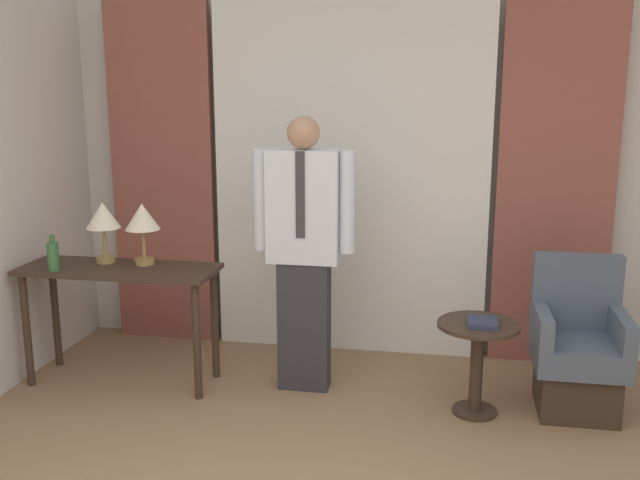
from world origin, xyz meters
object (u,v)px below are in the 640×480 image
Objects in this scene: person at (304,245)px; armchair at (577,354)px; desk at (120,287)px; table_lamp_left at (103,219)px; bottle_near_edge at (53,256)px; side_table at (477,353)px; book at (482,322)px; table_lamp_right at (142,220)px.

armchair is at bearing -0.85° from person.
table_lamp_left is (-0.14, 0.10, 0.43)m from desk.
desk is at bearing 22.86° from bottle_near_edge.
person is 1.81m from armchair.
side_table is (2.31, -0.08, -0.27)m from desk.
book is at bearing 1.11° from bottle_near_edge.
desk reaches higher than side_table.
bottle_near_edge is at bearing -152.93° from table_lamp_right.
armchair is 4.65× the size of book.
table_lamp_right is 2.87m from armchair.
bottle_near_edge is 3.33m from armchair.
person is 1.90× the size of armchair.
armchair reaches higher than side_table.
table_lamp_right is at bearing 36.77° from desk.
desk is 0.46m from table_lamp_left.
book is (2.69, 0.05, -0.30)m from bottle_near_edge.
person is 1.25m from side_table.
person is at bearing 5.64° from desk.
desk is 1.38× the size of armchair.
person is at bearing 0.70° from table_lamp_left.
desk is at bearing 177.49° from book.
desk is 2.33m from book.
bottle_near_edge is 2.72m from side_table.
table_lamp_left is at bearing 175.24° from book.
table_lamp_left is 1.73× the size of bottle_near_edge.
table_lamp_left reaches higher than book.
table_lamp_right reaches higher than book.
table_lamp_right is 2.26m from book.
person is at bearing 169.85° from side_table.
desk is 3.16× the size of table_lamp_right.
armchair is 1.63× the size of side_table.
desk is 2.93m from armchair.
side_table is (2.67, 0.08, -0.50)m from bottle_near_edge.
table_lamp_left is 2.03× the size of book.
bottle_near_edge is (-0.50, -0.26, -0.20)m from table_lamp_right.
bottle_near_edge is (-0.37, -0.15, 0.23)m from desk.
armchair is 0.63m from side_table.
person is 1.20m from book.
bottle_near_edge reaches higher than side_table.
bottle_near_edge is at bearing -170.15° from person.
side_table is (2.17, -0.18, -0.70)m from table_lamp_right.
bottle_near_edge is 0.41× the size of side_table.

